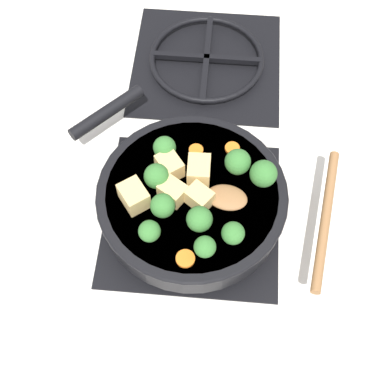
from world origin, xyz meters
TOP-DOWN VIEW (x-y plane):
  - ground_plane at (0.00, 0.00)m, footprint 2.40×2.40m
  - front_burner_grate at (0.00, 0.00)m, footprint 0.31×0.31m
  - rear_burner_grate at (0.00, 0.36)m, footprint 0.31×0.31m
  - skillet_pan at (-0.00, 0.00)m, footprint 0.40×0.39m
  - wooden_spoon at (0.15, -0.02)m, footprint 0.23×0.26m
  - tofu_cube_center_large at (-0.09, -0.03)m, footprint 0.06×0.06m
  - tofu_cube_near_handle at (-0.04, 0.04)m, footprint 0.05×0.06m
  - tofu_cube_east_chunk at (-0.03, -0.01)m, footprint 0.05×0.05m
  - tofu_cube_west_chunk at (0.01, -0.02)m, footprint 0.05×0.05m
  - tofu_cube_back_piece at (0.01, 0.03)m, footprint 0.04×0.05m
  - broccoli_floret_near_spoon at (0.02, -0.06)m, footprint 0.04×0.04m
  - broccoli_floret_center_top at (-0.06, 0.01)m, footprint 0.04×0.04m
  - broccoli_floret_east_rim at (0.03, -0.11)m, footprint 0.03×0.03m
  - broccoli_floret_west_rim at (0.07, -0.08)m, footprint 0.04×0.04m
  - broccoli_floret_north_edge at (-0.06, -0.09)m, footprint 0.04×0.04m
  - broccoli_floret_south_cluster at (0.07, 0.05)m, footprint 0.04×0.04m
  - broccoli_floret_mid_floret at (0.12, 0.03)m, footprint 0.05×0.05m
  - broccoli_floret_small_inner at (-0.05, 0.07)m, footprint 0.04×0.04m
  - broccoli_floret_tall_stem at (-0.04, -0.04)m, footprint 0.04×0.04m
  - carrot_slice_orange_thin at (0.00, -0.12)m, footprint 0.03×0.03m
  - carrot_slice_near_center at (0.06, 0.09)m, footprint 0.03×0.03m
  - carrot_slice_edge_slice at (0.00, 0.08)m, footprint 0.03×0.03m

SIDE VIEW (x-z plane):
  - ground_plane at x=0.00m, z-range 0.00..0.00m
  - front_burner_grate at x=0.00m, z-range 0.00..0.03m
  - rear_burner_grate at x=0.00m, z-range 0.00..0.03m
  - skillet_pan at x=0.00m, z-range 0.03..0.08m
  - carrot_slice_orange_thin at x=0.00m, z-range 0.08..0.09m
  - carrot_slice_near_center at x=0.06m, z-range 0.08..0.09m
  - carrot_slice_edge_slice at x=0.00m, z-range 0.08..0.09m
  - wooden_spoon at x=0.15m, z-range 0.08..0.10m
  - tofu_cube_west_chunk at x=0.01m, z-range 0.08..0.11m
  - tofu_cube_east_chunk at x=-0.03m, z-range 0.08..0.11m
  - tofu_cube_near_handle at x=-0.04m, z-range 0.08..0.12m
  - tofu_cube_back_piece at x=0.01m, z-range 0.08..0.12m
  - tofu_cube_center_large at x=-0.09m, z-range 0.08..0.12m
  - broccoli_floret_east_rim at x=0.03m, z-range 0.08..0.13m
  - broccoli_floret_north_edge at x=-0.06m, z-range 0.08..0.13m
  - broccoli_floret_west_rim at x=0.07m, z-range 0.08..0.13m
  - broccoli_floret_small_inner at x=-0.05m, z-range 0.08..0.13m
  - broccoli_floret_tall_stem at x=-0.04m, z-range 0.08..0.13m
  - broccoli_floret_near_spoon at x=0.02m, z-range 0.08..0.13m
  - broccoli_floret_center_top at x=-0.06m, z-range 0.08..0.13m
  - broccoli_floret_south_cluster at x=0.07m, z-range 0.08..0.13m
  - broccoli_floret_mid_floret at x=0.12m, z-range 0.08..0.14m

